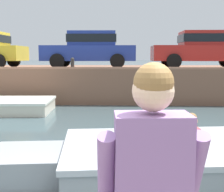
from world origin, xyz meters
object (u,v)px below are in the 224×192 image
Objects in this scene: car_centre_red at (203,48)px; mooring_bollard_mid at (72,63)px; car_left_inner_blue at (90,48)px; person_seated_right at (150,181)px.

mooring_bollard_mid is at bearing -165.58° from car_centre_red.
car_centre_red reaches higher than mooring_bollard_mid.
car_left_inner_blue and car_centre_red have the same top height.
person_seated_right is (2.19, -10.68, -0.39)m from mooring_bollard_mid.
car_centre_red is at bearing 75.08° from person_seated_right.
car_centre_red is 12.53m from person_seated_right.
mooring_bollard_mid is at bearing -111.53° from car_left_inner_blue.
car_centre_red is 9.52× the size of mooring_bollard_mid.
car_centre_red is at bearing 14.42° from mooring_bollard_mid.
mooring_bollard_mid is (-5.40, -1.39, -0.61)m from car_centre_red.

